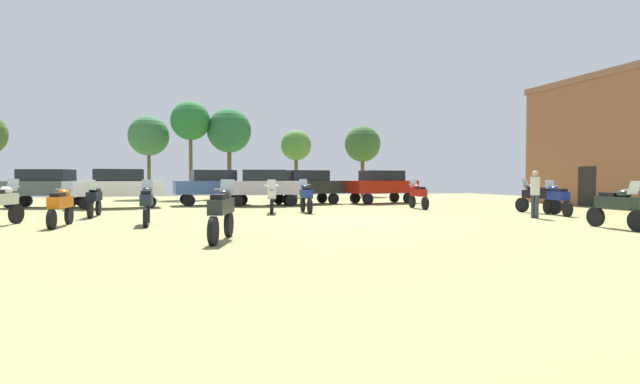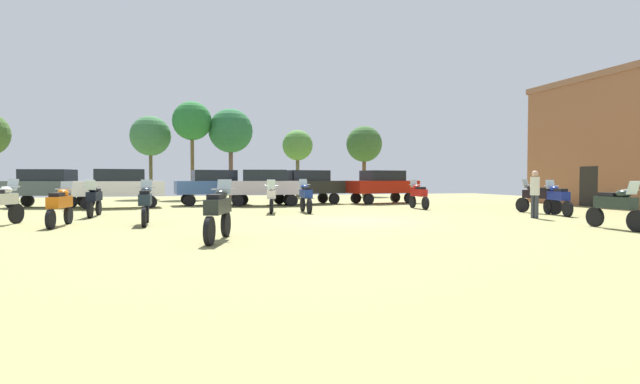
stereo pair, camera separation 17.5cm
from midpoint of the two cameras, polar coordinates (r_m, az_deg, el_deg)
ground_plane at (r=17.02m, az=4.80°, el=-3.54°), size 44.00×52.00×0.02m
motorcycle_1 at (r=16.72m, az=32.50°, el=-1.40°), size 0.62×2.12×1.46m
motorcycle_2 at (r=17.03m, az=-28.74°, el=-1.32°), size 0.62×2.22×1.44m
motorcycle_3 at (r=21.07m, az=-1.51°, el=-0.50°), size 0.62×2.13×1.50m
motorcycle_4 at (r=16.53m, az=-20.14°, el=-1.21°), size 0.62×2.26×1.49m
motorcycle_5 at (r=22.65m, az=25.08°, el=-0.51°), size 0.74×2.24×1.49m
motorcycle_6 at (r=20.90m, az=-5.66°, el=-0.56°), size 0.71×2.15×1.47m
motorcycle_7 at (r=18.27m, az=-34.07°, el=-1.10°), size 0.84×2.21×1.51m
motorcycle_8 at (r=11.79m, az=-11.81°, el=-2.22°), size 0.86×2.24×1.51m
motorcycle_9 at (r=21.79m, az=27.04°, el=-0.65°), size 0.76×2.11×1.47m
motorcycle_10 at (r=24.20m, az=12.07°, el=-0.30°), size 0.62×2.10×1.46m
motorcycle_11 at (r=20.74m, az=-25.49°, el=-0.73°), size 0.62×2.16×1.47m
car_1 at (r=27.83m, az=-1.45°, el=0.93°), size 4.58×2.65×2.00m
car_2 at (r=26.37m, az=-6.55°, el=0.88°), size 4.48×2.29×2.00m
car_3 at (r=28.93m, az=7.77°, el=0.94°), size 4.56×2.59×2.00m
car_4 at (r=28.60m, az=-29.94°, el=0.72°), size 4.58×2.65×2.00m
car_5 at (r=26.34m, az=-23.00°, el=0.75°), size 4.52×2.43×2.00m
car_6 at (r=27.51m, az=-12.52°, el=0.88°), size 4.48×2.30×2.00m
person_1 at (r=19.81m, az=24.85°, el=0.19°), size 0.40×0.40×1.83m
tree_1 at (r=36.88m, az=-15.13°, el=8.26°), size 2.90×2.90×7.29m
tree_2 at (r=38.56m, az=-2.61°, el=5.62°), size 2.48×2.48×5.47m
tree_4 at (r=37.22m, az=-10.65°, el=7.26°), size 3.39×3.39×6.90m
tree_5 at (r=40.76m, az=5.50°, el=5.78°), size 3.08×3.08×6.02m
tree_6 at (r=37.97m, az=-19.76°, el=6.39°), size 3.00×3.00×6.24m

